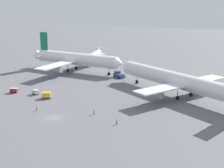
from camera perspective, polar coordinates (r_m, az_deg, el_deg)
name	(u,v)px	position (r m, az deg, el deg)	size (l,w,h in m)	color
ground_plane	(54,118)	(100.03, -9.88, -5.62)	(600.00, 600.00, 0.00)	slate
airliner_at_gate_left	(76,59)	(159.32, -6.05, 4.22)	(48.48, 48.82, 17.46)	white
airliner_being_pushed	(178,81)	(120.40, 11.13, 0.54)	(54.00, 37.60, 16.26)	silver
pushback_tug	(119,75)	(146.82, 1.16, 1.60)	(7.81, 5.84, 2.93)	#2D4C8C
gse_baggage_cart_trailing	(14,90)	(128.48, -16.30, -1.06)	(3.08, 2.32, 1.71)	red
gse_container_dolly_flat	(47,95)	(118.64, -11.04, -1.85)	(3.86, 3.44, 2.15)	slate
gse_baggage_cart_near_cluster	(36,92)	(124.38, -12.84, -1.34)	(3.12, 2.47, 1.71)	silver
ground_crew_wing_walker_right	(37,108)	(106.63, -12.64, -4.01)	(0.36, 0.36, 1.61)	#4C4C51
ground_crew_ramp_agent_by_cones	(117,122)	(93.26, 0.82, -6.39)	(0.36, 0.36, 1.56)	#2D3351
ground_crew_marshaller_foreground	(94,112)	(100.92, -3.08, -4.74)	(0.44, 0.40, 1.58)	#4C4C51
jet_bridge	(96,54)	(181.77, -2.73, 5.16)	(8.48, 23.54, 6.31)	#B7B7BC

